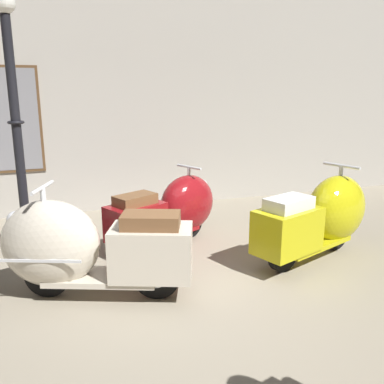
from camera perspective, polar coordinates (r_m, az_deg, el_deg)
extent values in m
plane|color=gray|center=(4.06, 3.38, -15.44)|extent=(60.00, 60.00, 0.00)
cube|color=#ADA89E|center=(7.13, -7.81, 12.58)|extent=(18.00, 0.20, 3.68)
cube|color=brown|center=(6.94, -24.85, 9.02)|extent=(1.13, 0.03, 1.62)
cube|color=gray|center=(6.92, -24.87, 9.01)|extent=(1.05, 0.01, 1.54)
cylinder|color=black|center=(4.37, -19.38, -10.72)|extent=(0.46, 0.24, 0.45)
cylinder|color=silver|center=(4.37, -19.38, -10.72)|extent=(0.23, 0.17, 0.20)
cylinder|color=black|center=(4.11, -4.90, -11.54)|extent=(0.46, 0.24, 0.45)
cylinder|color=silver|center=(4.11, -4.90, -11.54)|extent=(0.23, 0.17, 0.20)
cube|color=beige|center=(4.21, -12.36, -11.48)|extent=(1.16, 0.76, 0.06)
ellipsoid|color=beige|center=(4.23, -19.01, -6.77)|extent=(1.10, 0.89, 0.86)
cube|color=beige|center=(4.01, -5.63, -8.29)|extent=(0.88, 0.70, 0.50)
cube|color=brown|center=(3.90, -5.74, -3.95)|extent=(0.62, 0.49, 0.14)
sphere|color=silver|center=(4.28, -23.27, -3.55)|extent=(0.17, 0.17, 0.17)
cylinder|color=silver|center=(4.12, -19.88, -1.57)|extent=(0.05, 0.05, 0.32)
cylinder|color=silver|center=(4.08, -20.07, 0.59)|extent=(0.21, 0.48, 0.04)
cube|color=silver|center=(4.00, -20.41, -8.97)|extent=(0.72, 0.28, 0.03)
cylinder|color=black|center=(5.71, -0.27, -4.31)|extent=(0.40, 0.26, 0.41)
cylinder|color=silver|center=(5.71, -0.27, -4.31)|extent=(0.21, 0.17, 0.18)
cylinder|color=black|center=(5.11, -8.08, -6.69)|extent=(0.40, 0.26, 0.41)
cylinder|color=silver|center=(5.11, -8.08, -6.69)|extent=(0.21, 0.17, 0.18)
cube|color=maroon|center=(5.40, -3.95, -5.65)|extent=(1.03, 0.76, 0.05)
ellipsoid|color=maroon|center=(5.59, -0.65, -1.59)|extent=(1.01, 0.86, 0.78)
cube|color=maroon|center=(5.06, -7.79, -4.19)|extent=(0.80, 0.68, 0.45)
cube|color=brown|center=(4.97, -7.90, -1.06)|extent=(0.57, 0.48, 0.12)
sphere|color=silver|center=(5.73, 1.39, 1.01)|extent=(0.15, 0.15, 0.15)
cylinder|color=silver|center=(5.52, -0.43, 2.04)|extent=(0.04, 0.04, 0.29)
cylinder|color=silver|center=(5.49, -0.44, 3.49)|extent=(0.23, 0.42, 0.03)
cube|color=silver|center=(5.78, -2.46, -1.59)|extent=(0.62, 0.32, 0.02)
cylinder|color=black|center=(5.61, 19.42, -5.26)|extent=(0.45, 0.24, 0.45)
cylinder|color=silver|center=(5.61, 19.42, -5.26)|extent=(0.23, 0.17, 0.20)
cylinder|color=black|center=(4.77, 12.60, -8.14)|extent=(0.45, 0.24, 0.45)
cylinder|color=silver|center=(4.77, 12.60, -8.14)|extent=(0.23, 0.17, 0.20)
cube|color=gold|center=(5.19, 16.28, -6.83)|extent=(1.14, 0.75, 0.06)
ellipsoid|color=gold|center=(5.47, 19.38, -2.23)|extent=(1.09, 0.88, 0.85)
cube|color=gold|center=(4.72, 13.10, -5.23)|extent=(0.87, 0.69, 0.49)
cube|color=silver|center=(4.63, 13.31, -1.55)|extent=(0.61, 0.48, 0.13)
sphere|color=silver|center=(5.68, 21.25, 0.63)|extent=(0.17, 0.17, 0.17)
cylinder|color=silver|center=(5.40, 19.90, 1.82)|extent=(0.05, 0.05, 0.31)
cylinder|color=silver|center=(5.38, 20.04, 3.46)|extent=(0.21, 0.47, 0.04)
cylinder|color=black|center=(5.61, -21.76, -6.93)|extent=(0.28, 0.28, 0.18)
cylinder|color=black|center=(5.30, -23.12, 7.47)|extent=(0.11, 0.11, 2.63)
torus|color=black|center=(5.29, -23.26, 8.88)|extent=(0.19, 0.19, 0.04)
sphere|color=white|center=(5.36, -24.69, 22.80)|extent=(0.25, 0.25, 0.25)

